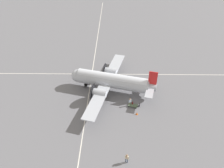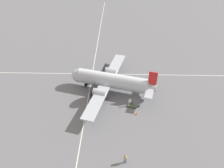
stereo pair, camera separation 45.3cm
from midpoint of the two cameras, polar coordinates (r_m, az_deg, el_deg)
The scene contains 10 objects.
ground_plane at distance 44.41m, azimuth 0.29°, elevation -1.80°, with size 300.00×300.00×0.00m, color slate.
apron_line_eastwest at distance 44.71m, azimuth -5.63°, elevation -1.70°, with size 120.00×0.16×0.01m.
apron_line_northsouth at distance 49.26m, azimuth 0.44°, elevation 2.59°, with size 0.16×120.00×0.01m.
airliner_main at distance 42.94m, azimuth -0.28°, elevation 1.00°, with size 21.88×17.24×6.00m.
crew_foreground at distance 32.40m, azimuth 3.92°, elevation -18.69°, with size 0.34×0.56×1.74m.
passenger_boarding at distance 40.53m, azimuth 4.95°, elevation -4.55°, with size 0.33×0.53×1.67m.
suitcase_near_door at distance 41.04m, azimuth 7.40°, elevation -5.52°, with size 0.44×0.13×0.60m.
suitcase_upright_spare at distance 41.17m, azimuth 5.60°, elevation -5.19°, with size 0.49×0.17×0.61m.
baggage_cart at distance 40.87m, azimuth 5.76°, elevation -5.61°, with size 1.45×1.96×0.56m.
traffic_cone at distance 39.45m, azimuth 6.75°, elevation -7.71°, with size 0.36×0.36×0.48m.
Camera 2 is at (34.67, 0.87, 27.74)m, focal length 35.00 mm.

